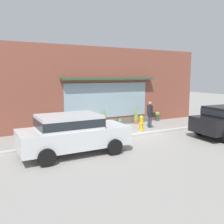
{
  "coord_description": "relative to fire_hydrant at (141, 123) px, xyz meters",
  "views": [
    {
      "loc": [
        -7.33,
        -10.78,
        3.15
      ],
      "look_at": [
        -0.79,
        1.2,
        1.15
      ],
      "focal_mm": 39.76,
      "sensor_mm": 36.0,
      "label": 1
    }
  ],
  "objects": [
    {
      "name": "parked_car_silver",
      "position": [
        -5.0,
        -2.27,
        0.5
      ],
      "size": [
        4.37,
        2.02,
        1.63
      ],
      "rotation": [
        0.0,
        0.0,
        -0.0
      ],
      "color": "silver",
      "rests_on": "ground_plane"
    },
    {
      "name": "curb_strip",
      "position": [
        -0.93,
        -0.98,
        -0.37
      ],
      "size": [
        14.0,
        0.24,
        0.12
      ],
      "primitive_type": "cube",
      "color": "#B2B2AD",
      "rests_on": "ground_plane"
    },
    {
      "name": "potted_plant_window_center",
      "position": [
        -1.4,
        1.95,
        0.14
      ],
      "size": [
        0.33,
        0.33,
        1.17
      ],
      "color": "#33473D",
      "rests_on": "ground_plane"
    },
    {
      "name": "potted_plant_trailing_edge",
      "position": [
        0.89,
        1.85,
        0.14
      ],
      "size": [
        0.38,
        0.38,
        1.17
      ],
      "color": "#9E6042",
      "rests_on": "ground_plane"
    },
    {
      "name": "potted_plant_by_entrance",
      "position": [
        2.83,
        2.04,
        -0.08
      ],
      "size": [
        0.32,
        0.32,
        0.65
      ],
      "color": "#33473D",
      "rests_on": "ground_plane"
    },
    {
      "name": "potted_plant_corner_tall",
      "position": [
        -0.34,
        1.86,
        -0.23
      ],
      "size": [
        0.24,
        0.24,
        0.4
      ],
      "color": "#9E6042",
      "rests_on": "ground_plane"
    },
    {
      "name": "storefront",
      "position": [
        -0.93,
        2.4,
        1.98
      ],
      "size": [
        14.0,
        0.81,
        4.9
      ],
      "color": "brown",
      "rests_on": "ground_plane"
    },
    {
      "name": "fire_hydrant",
      "position": [
        0.0,
        0.0,
        0.0
      ],
      "size": [
        0.39,
        0.35,
        0.87
      ],
      "color": "gold",
      "rests_on": "ground_plane"
    },
    {
      "name": "ground_plane",
      "position": [
        -0.93,
        -0.78,
        -0.43
      ],
      "size": [
        60.0,
        60.0,
        0.0
      ],
      "primitive_type": "plane",
      "color": "gray"
    },
    {
      "name": "pedestrian_with_handbag",
      "position": [
        0.87,
        0.34,
        0.51
      ],
      "size": [
        0.22,
        0.68,
        1.61
      ],
      "rotation": [
        0.0,
        0.0,
        4.75
      ],
      "color": "#333847",
      "rests_on": "ground_plane"
    }
  ]
}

